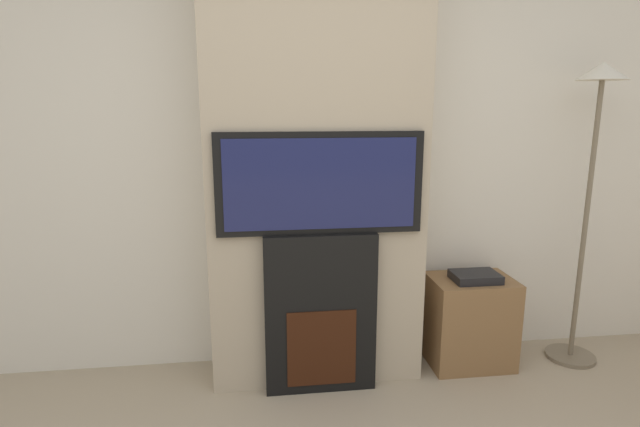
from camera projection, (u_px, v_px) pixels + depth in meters
name	position (u px, v px, depth m)	size (l,w,h in m)	color
wall_back	(311.00, 145.00, 2.98)	(6.00, 0.06, 2.70)	silver
chimney_breast	(316.00, 148.00, 2.77)	(1.20, 0.38, 2.70)	tan
fireplace	(320.00, 313.00, 2.78)	(0.62, 0.15, 0.91)	black
television	(320.00, 183.00, 2.62)	(1.10, 0.07, 0.54)	black
floor_lamp	(594.00, 151.00, 2.92)	(0.30, 0.30, 1.82)	#726651
media_stand	(470.00, 320.00, 3.08)	(0.50, 0.36, 0.60)	brown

